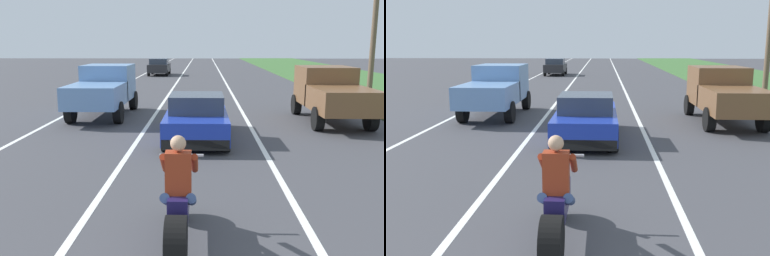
% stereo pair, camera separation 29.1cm
% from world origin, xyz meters
% --- Properties ---
extents(lane_stripe_left_solid, '(0.14, 120.00, 0.01)m').
position_xyz_m(lane_stripe_left_solid, '(-5.40, 20.00, 0.00)').
color(lane_stripe_left_solid, white).
rests_on(lane_stripe_left_solid, ground).
extents(lane_stripe_right_solid, '(0.14, 120.00, 0.01)m').
position_xyz_m(lane_stripe_right_solid, '(1.80, 20.00, 0.00)').
color(lane_stripe_right_solid, white).
rests_on(lane_stripe_right_solid, ground).
extents(lane_stripe_centre_dashed, '(0.14, 120.00, 0.01)m').
position_xyz_m(lane_stripe_centre_dashed, '(-1.80, 20.00, 0.00)').
color(lane_stripe_centre_dashed, white).
rests_on(lane_stripe_centre_dashed, ground).
extents(motorcycle_with_rider, '(0.70, 2.21, 1.62)m').
position_xyz_m(motorcycle_with_rider, '(-0.19, 3.88, 0.59)').
color(motorcycle_with_rider, black).
rests_on(motorcycle_with_rider, ground).
extents(sports_car_blue, '(1.84, 4.30, 1.37)m').
position_xyz_m(sports_car_blue, '(-0.04, 10.88, 0.63)').
color(sports_car_blue, '#1E38B2').
rests_on(sports_car_blue, ground).
extents(pickup_truck_left_lane_light_blue, '(2.02, 4.80, 1.98)m').
position_xyz_m(pickup_truck_left_lane_light_blue, '(-3.77, 14.90, 1.11)').
color(pickup_truck_left_lane_light_blue, '#6B93C6').
rests_on(pickup_truck_left_lane_light_blue, ground).
extents(pickup_truck_right_shoulder_brown, '(2.02, 4.80, 1.98)m').
position_xyz_m(pickup_truck_right_shoulder_brown, '(4.82, 13.81, 1.11)').
color(pickup_truck_right_shoulder_brown, brown).
rests_on(pickup_truck_right_shoulder_brown, ground).
extents(utility_pole_roadside, '(0.24, 0.24, 8.08)m').
position_xyz_m(utility_pole_roadside, '(7.80, 17.99, 4.04)').
color(utility_pole_roadside, brown).
rests_on(utility_pole_roadside, ground).
extents(distant_car_far_ahead, '(1.80, 4.00, 1.50)m').
position_xyz_m(distant_car_far_ahead, '(-3.84, 36.98, 0.77)').
color(distant_car_far_ahead, '#262628').
rests_on(distant_car_far_ahead, ground).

